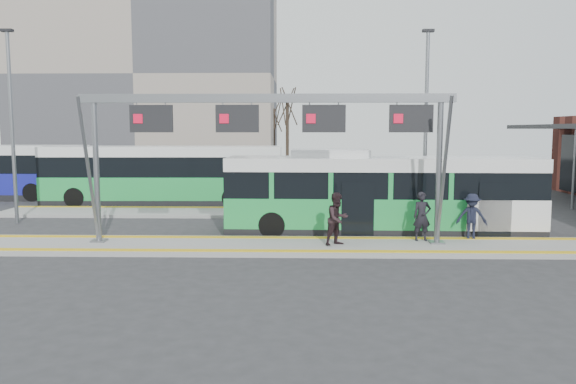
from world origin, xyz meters
name	(u,v)px	position (x,y,z in m)	size (l,w,h in m)	color
ground	(280,248)	(0.00, 0.00, 0.00)	(120.00, 120.00, 0.00)	#2D2D30
platform_main	(280,246)	(0.00, 0.00, 0.07)	(22.00, 3.00, 0.15)	gray
platform_second	(206,212)	(-4.00, 8.00, 0.07)	(20.00, 3.00, 0.15)	gray
tactile_main	(280,244)	(0.00, 0.00, 0.16)	(22.00, 2.65, 0.02)	gold
tactile_second	(209,207)	(-4.00, 9.15, 0.16)	(20.00, 0.35, 0.02)	gold
gantry	(270,124)	(-0.35, 0.25, 4.30)	(13.00, 1.68, 5.20)	slate
apartment_block	(151,77)	(-14.00, 36.00, 9.21)	(24.50, 12.50, 18.40)	gray
hero_bus	(380,195)	(3.85, 2.90, 1.53)	(12.23, 2.88, 3.34)	black
bg_bus_green	(164,176)	(-6.84, 11.29, 1.59)	(12.91, 3.01, 3.21)	black
passenger_a	(422,216)	(5.05, 0.72, 1.03)	(0.64, 0.42, 1.76)	black
passenger_b	(337,219)	(1.98, -0.11, 1.06)	(0.89, 0.69, 1.83)	black
passenger_c	(472,216)	(6.93, 1.10, 0.98)	(1.07, 0.62, 1.66)	black
tree_left	(287,107)	(-0.54, 29.65, 6.06)	(1.40, 1.40, 7.99)	#382B21
tree_mid	(274,118)	(-1.98, 34.99, 5.27)	(1.40, 1.40, 6.95)	#382B21
tree_far	(95,97)	(-18.21, 32.16, 7.05)	(1.40, 1.40, 9.30)	#382B21
lamp_west	(12,122)	(-11.87, 4.98, 4.44)	(0.50, 0.25, 8.39)	slate
lamp_east	(426,122)	(6.15, 5.56, 4.45)	(0.50, 0.25, 8.40)	slate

